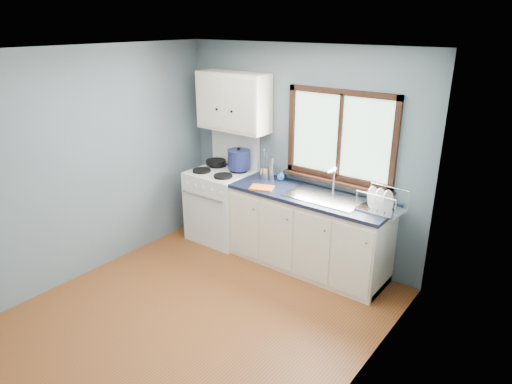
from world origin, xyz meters
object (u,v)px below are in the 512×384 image
Objects in this scene: thermos at (272,169)px; base_cabinets at (308,235)px; gas_range at (222,203)px; skillet at (216,162)px; utensil_crock at (265,173)px; dish_rack at (381,205)px; stockpot at (239,159)px; sink at (324,203)px.

base_cabinets is at bearing -11.81° from thermos.
skillet is at bearing 146.09° from gas_range.
gas_range is 3.69× the size of utensil_crock.
base_cabinets is 4.64× the size of skillet.
stockpot is at bearing 179.94° from dish_rack.
stockpot is at bearing -179.88° from thermos.
stockpot is (-1.30, 0.13, 0.23)m from sink.
gas_range is at bearing -179.29° from sink.
sink is 0.90m from utensil_crock.
sink reaches higher than skillet.
skillet is at bearing -179.17° from dish_rack.
sink is at bearing -0.13° from base_cabinets.
stockpot reaches higher than skillet.
thermos is (-0.62, 0.13, 0.65)m from base_cabinets.
sink is 2.28× the size of stockpot.
stockpot is 0.43m from utensil_crock.
gas_range is 0.79m from utensil_crock.
base_cabinets is 0.48m from sink.
stockpot is 1.32× the size of thermos.
utensil_crock is at bearing 12.42° from gas_range.
thermos is (-0.80, 0.13, 0.20)m from sink.
dish_rack is at bearing 2.59° from base_cabinets.
base_cabinets is at bearing -174.76° from dish_rack.
gas_range is at bearing -175.85° from dish_rack.
skillet is (-1.50, 0.11, 0.58)m from base_cabinets.
sink reaches higher than dish_rack.
sink is 1.68m from skillet.
dish_rack is (0.81, 0.04, 0.57)m from base_cabinets.
base_cabinets is 5.02× the size of stockpot.
stockpot is at bearing -0.91° from skillet.
utensil_crock reaches higher than dish_rack.
skillet is 0.88m from thermos.
thermos reaches higher than skillet.
gas_range is 1.53m from sink.
sink is 0.83m from thermos.
dish_rack is at bearing -5.52° from skillet.
thermos is at bearing 170.77° from sink.
utensil_crock reaches higher than thermos.
gas_range is 2.17m from dish_rack.
dish_rack is at bearing -3.71° from thermos.
gas_range is 0.54m from skillet.
utensil_crock is at bearing -2.03° from stockpot.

